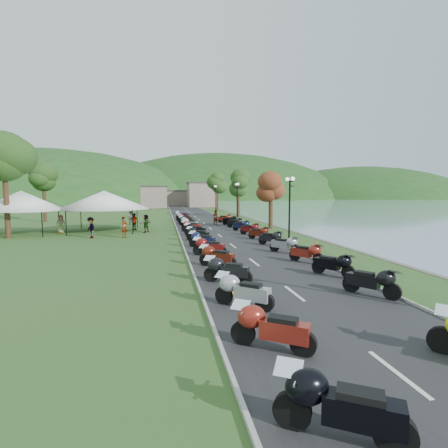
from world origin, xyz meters
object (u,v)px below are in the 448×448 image
pedestrian_a (125,238)px  pedestrian_c (91,238)px  pedestrian_b (131,225)px  vendor_tent_main (105,211)px

pedestrian_a → pedestrian_c: size_ratio=1.00×
pedestrian_b → vendor_tent_main: bearing=72.8°
pedestrian_b → pedestrian_c: bearing=79.0°
vendor_tent_main → pedestrian_b: vendor_tent_main is taller
pedestrian_a → pedestrian_c: same height
pedestrian_a → pedestrian_c: (-2.74, 0.12, 0.00)m
pedestrian_a → pedestrian_b: size_ratio=1.08×
vendor_tent_main → pedestrian_a: size_ratio=3.23×
pedestrian_b → pedestrian_c: size_ratio=0.93×
vendor_tent_main → pedestrian_a: (2.43, -5.46, -2.00)m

